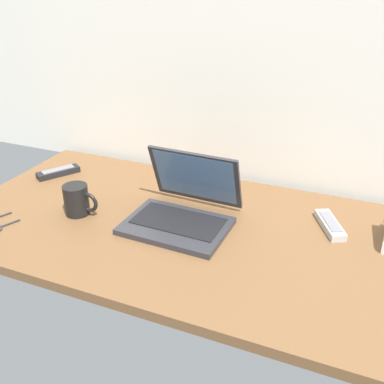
{
  "coord_description": "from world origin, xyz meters",
  "views": [
    {
      "loc": [
        0.4,
        -1.05,
        0.73
      ],
      "look_at": [
        -0.04,
        0.0,
        0.15
      ],
      "focal_mm": 40.69,
      "sensor_mm": 36.0,
      "label": 1
    }
  ],
  "objects_px": {
    "laptop": "(183,208)",
    "remote_control_near": "(58,172)",
    "coffee_mug": "(77,200)",
    "remote_control_far": "(330,225)"
  },
  "relations": [
    {
      "from": "remote_control_near",
      "to": "remote_control_far",
      "type": "relative_size",
      "value": 0.98
    },
    {
      "from": "coffee_mug",
      "to": "remote_control_near",
      "type": "height_order",
      "value": "coffee_mug"
    },
    {
      "from": "laptop",
      "to": "remote_control_far",
      "type": "relative_size",
      "value": 1.94
    },
    {
      "from": "laptop",
      "to": "remote_control_near",
      "type": "xyz_separation_m",
      "value": [
        -0.58,
        0.13,
        -0.03
      ]
    },
    {
      "from": "remote_control_near",
      "to": "laptop",
      "type": "bearing_deg",
      "value": -12.79
    },
    {
      "from": "coffee_mug",
      "to": "remote_control_far",
      "type": "relative_size",
      "value": 0.72
    },
    {
      "from": "laptop",
      "to": "remote_control_near",
      "type": "height_order",
      "value": "laptop"
    },
    {
      "from": "coffee_mug",
      "to": "laptop",
      "type": "bearing_deg",
      "value": 14.63
    },
    {
      "from": "coffee_mug",
      "to": "remote_control_far",
      "type": "bearing_deg",
      "value": 16.09
    },
    {
      "from": "laptop",
      "to": "remote_control_near",
      "type": "bearing_deg",
      "value": 167.21
    }
  ]
}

